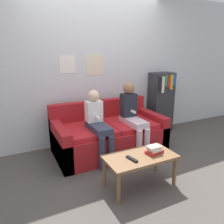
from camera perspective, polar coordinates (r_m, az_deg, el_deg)
name	(u,v)px	position (r m, az deg, el deg)	size (l,w,h in m)	color
ground_plane	(125,165)	(3.28, 3.49, -13.70)	(10.00, 10.00, 0.00)	#4C4742
wall_back	(94,69)	(3.88, -4.60, 11.14)	(8.00, 0.06, 2.60)	silver
couch	(108,135)	(3.62, -0.95, -5.95)	(1.75, 0.92, 0.78)	maroon
coffee_table	(140,160)	(2.71, 7.36, -12.25)	(0.86, 0.45, 0.40)	brown
person_left	(98,122)	(3.22, -3.72, -2.72)	(0.24, 0.61, 1.05)	#33384C
person_right	(133,114)	(3.48, 5.40, -0.62)	(0.24, 0.61, 1.12)	silver
tv_remote	(132,159)	(2.58, 5.22, -12.12)	(0.07, 0.17, 0.02)	black
book_stack	(154,150)	(2.75, 10.99, -9.69)	(0.23, 0.17, 0.10)	red
bookshelf	(161,102)	(4.49, 12.60, 2.44)	(0.45, 0.32, 1.20)	#2D2D33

